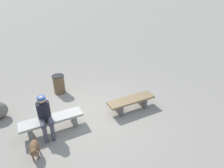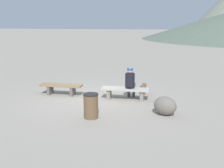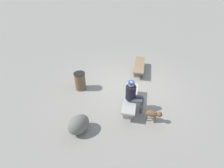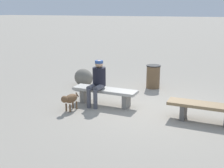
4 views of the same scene
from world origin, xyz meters
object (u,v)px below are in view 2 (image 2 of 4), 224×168
(bench_left, at_px, (61,87))
(dog, at_px, (143,87))
(seated_person, at_px, (130,81))
(bench_right, at_px, (125,91))
(trash_bin, at_px, (91,106))
(boulder, at_px, (165,106))

(bench_left, height_order, dog, dog)
(seated_person, bearing_deg, bench_right, -152.06)
(seated_person, bearing_deg, trash_bin, -110.66)
(seated_person, bearing_deg, bench_left, 179.09)
(bench_right, relative_size, boulder, 2.42)
(bench_right, bearing_deg, boulder, -44.37)
(trash_bin, height_order, boulder, trash_bin)
(bench_right, height_order, dog, dog)
(trash_bin, bearing_deg, seated_person, 69.15)
(trash_bin, bearing_deg, bench_right, 72.24)
(bench_right, distance_m, boulder, 2.09)
(bench_left, xyz_separation_m, trash_bin, (1.94, -2.35, 0.07))
(trash_bin, bearing_deg, bench_left, 129.62)
(dog, distance_m, trash_bin, 3.29)
(boulder, bearing_deg, trash_bin, -161.01)
(seated_person, distance_m, dog, 0.94)
(trash_bin, bearing_deg, boulder, 18.99)
(bench_left, relative_size, seated_person, 1.40)
(seated_person, relative_size, boulder, 1.65)
(bench_left, bearing_deg, boulder, -21.48)
(seated_person, xyz_separation_m, boulder, (1.34, -1.53, -0.42))
(dog, height_order, trash_bin, trash_bin)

